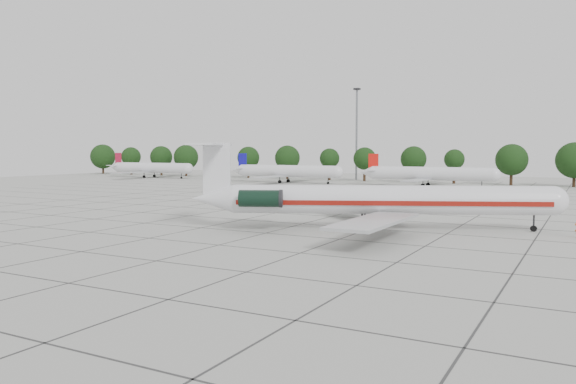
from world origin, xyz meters
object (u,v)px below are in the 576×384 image
main_airliner (369,199)px  bg_airliner_b (287,171)px  floodlight_mast (357,128)px  bg_airliner_c (429,174)px  bg_airliner_a (151,168)px

main_airliner → bg_airliner_b: main_airliner is taller
bg_airliner_b → floodlight_mast: floodlight_mast is taller
main_airliner → floodlight_mast: 101.09m
main_airliner → bg_airliner_c: (-12.09, 71.20, -0.29)m
bg_airliner_b → bg_airliner_a: bearing=175.9°
bg_airliner_a → floodlight_mast: 61.71m
main_airliner → bg_airliner_c: size_ratio=1.31×
bg_airliner_c → bg_airliner_a: bearing=179.2°
bg_airliner_a → floodlight_mast: floodlight_mast is taller
bg_airliner_b → floodlight_mast: bearing=69.2°
floodlight_mast → main_airliner: bearing=-67.6°
bg_airliner_a → main_airliner: bearing=-37.2°
bg_airliner_b → floodlight_mast: (9.12, 24.08, 11.37)m
main_airliner → bg_airliner_b: (-47.37, 68.84, -0.29)m
bg_airliner_b → bg_airliner_c: size_ratio=1.00×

